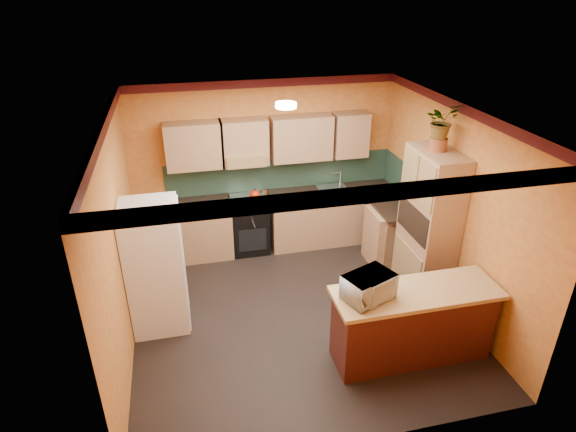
{
  "coord_description": "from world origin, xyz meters",
  "views": [
    {
      "loc": [
        -1.29,
        -5.06,
        4.08
      ],
      "look_at": [
        -0.01,
        0.45,
        1.23
      ],
      "focal_mm": 30.0,
      "sensor_mm": 36.0,
      "label": 1
    }
  ],
  "objects_px": {
    "base_cabinets_back": "(287,221)",
    "microwave": "(369,287)",
    "stove": "(249,224)",
    "breakfast_bar": "(412,326)",
    "pantry": "(428,226)",
    "fridge": "(155,267)"
  },
  "relations": [
    {
      "from": "base_cabinets_back",
      "to": "breakfast_bar",
      "type": "bearing_deg",
      "value": -74.24
    },
    {
      "from": "stove",
      "to": "breakfast_bar",
      "type": "relative_size",
      "value": 0.51
    },
    {
      "from": "base_cabinets_back",
      "to": "microwave",
      "type": "height_order",
      "value": "microwave"
    },
    {
      "from": "stove",
      "to": "microwave",
      "type": "distance_m",
      "value": 3.09
    },
    {
      "from": "microwave",
      "to": "stove",
      "type": "bearing_deg",
      "value": 83.93
    },
    {
      "from": "pantry",
      "to": "breakfast_bar",
      "type": "bearing_deg",
      "value": -122.11
    },
    {
      "from": "fridge",
      "to": "pantry",
      "type": "bearing_deg",
      "value": -1.63
    },
    {
      "from": "breakfast_bar",
      "to": "microwave",
      "type": "distance_m",
      "value": 0.87
    },
    {
      "from": "pantry",
      "to": "fridge",
      "type": "bearing_deg",
      "value": 178.37
    },
    {
      "from": "stove",
      "to": "breakfast_bar",
      "type": "height_order",
      "value": "stove"
    },
    {
      "from": "base_cabinets_back",
      "to": "pantry",
      "type": "relative_size",
      "value": 1.74
    },
    {
      "from": "microwave",
      "to": "base_cabinets_back",
      "type": "bearing_deg",
      "value": 72.04
    },
    {
      "from": "pantry",
      "to": "base_cabinets_back",
      "type": "bearing_deg",
      "value": 132.37
    },
    {
      "from": "base_cabinets_back",
      "to": "stove",
      "type": "relative_size",
      "value": 4.01
    },
    {
      "from": "stove",
      "to": "microwave",
      "type": "xyz_separation_m",
      "value": [
        0.86,
        -2.9,
        0.62
      ]
    },
    {
      "from": "breakfast_bar",
      "to": "microwave",
      "type": "xyz_separation_m",
      "value": [
        -0.59,
        0.0,
        0.64
      ]
    },
    {
      "from": "stove",
      "to": "microwave",
      "type": "bearing_deg",
      "value": -73.53
    },
    {
      "from": "microwave",
      "to": "pantry",
      "type": "bearing_deg",
      "value": 19.17
    },
    {
      "from": "stove",
      "to": "pantry",
      "type": "distance_m",
      "value": 2.84
    },
    {
      "from": "stove",
      "to": "microwave",
      "type": "height_order",
      "value": "microwave"
    },
    {
      "from": "stove",
      "to": "pantry",
      "type": "relative_size",
      "value": 0.43
    },
    {
      "from": "base_cabinets_back",
      "to": "breakfast_bar",
      "type": "height_order",
      "value": "same"
    }
  ]
}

